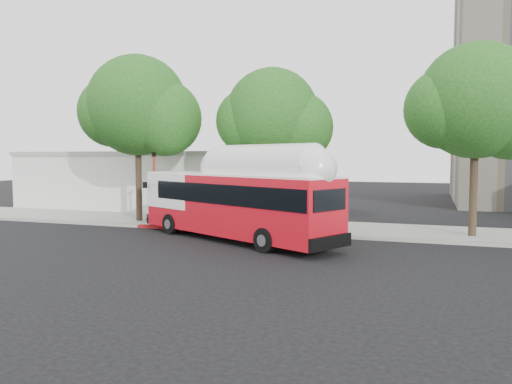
{
  "coord_description": "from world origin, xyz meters",
  "views": [
    {
      "loc": [
        7.1,
        -19.64,
        3.86
      ],
      "look_at": [
        -0.86,
        3.0,
        2.18
      ],
      "focal_mm": 35.0,
      "sensor_mm": 36.0,
      "label": 1
    }
  ],
  "objects": [
    {
      "name": "signal_pole",
      "position": [
        -7.15,
        4.13,
        2.11
      ],
      "size": [
        0.12,
        0.39,
        4.12
      ],
      "color": "#A81B12",
      "rests_on": "ground"
    },
    {
      "name": "street_tree_left",
      "position": [
        -8.53,
        5.56,
        6.6
      ],
      "size": [
        6.67,
        5.8,
        9.74
      ],
      "color": "#2D2116",
      "rests_on": "ground"
    },
    {
      "name": "curb_strip",
      "position": [
        0.0,
        3.9,
        0.07
      ],
      "size": [
        60.0,
        0.3,
        0.15
      ],
      "primitive_type": "cube",
      "color": "gray",
      "rests_on": "ground"
    },
    {
      "name": "street_tree_mid",
      "position": [
        -0.59,
        6.06,
        5.91
      ],
      "size": [
        5.75,
        5.0,
        8.62
      ],
      "color": "#2D2116",
      "rests_on": "ground"
    },
    {
      "name": "ground",
      "position": [
        0.0,
        0.0,
        0.0
      ],
      "size": [
        120.0,
        120.0,
        0.0
      ],
      "primitive_type": "plane",
      "color": "black",
      "rests_on": "ground"
    },
    {
      "name": "low_commercial_bldg",
      "position": [
        -14.0,
        14.0,
        2.15
      ],
      "size": [
        16.2,
        10.2,
        4.25
      ],
      "color": "silver",
      "rests_on": "ground"
    },
    {
      "name": "transit_bus",
      "position": [
        -1.39,
        1.66,
        1.66
      ],
      "size": [
        11.6,
        7.31,
        3.54
      ],
      "rotation": [
        0.0,
        0.0,
        -0.48
      ],
      "color": "red",
      "rests_on": "ground"
    },
    {
      "name": "sidewalk",
      "position": [
        0.0,
        6.5,
        0.07
      ],
      "size": [
        60.0,
        5.0,
        0.15
      ],
      "primitive_type": "cube",
      "color": "gray",
      "rests_on": "ground"
    },
    {
      "name": "street_tree_right",
      "position": [
        9.44,
        5.86,
        6.26
      ],
      "size": [
        6.21,
        5.4,
        9.18
      ],
      "color": "#2D2116",
      "rests_on": "ground"
    },
    {
      "name": "red_curb_segment",
      "position": [
        -3.0,
        3.9,
        0.08
      ],
      "size": [
        10.0,
        0.32,
        0.16
      ],
      "primitive_type": "cube",
      "color": "maroon",
      "rests_on": "ground"
    }
  ]
}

